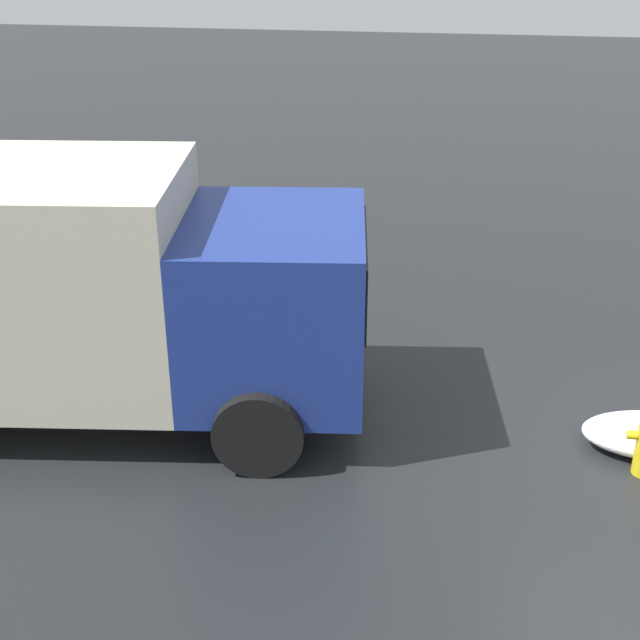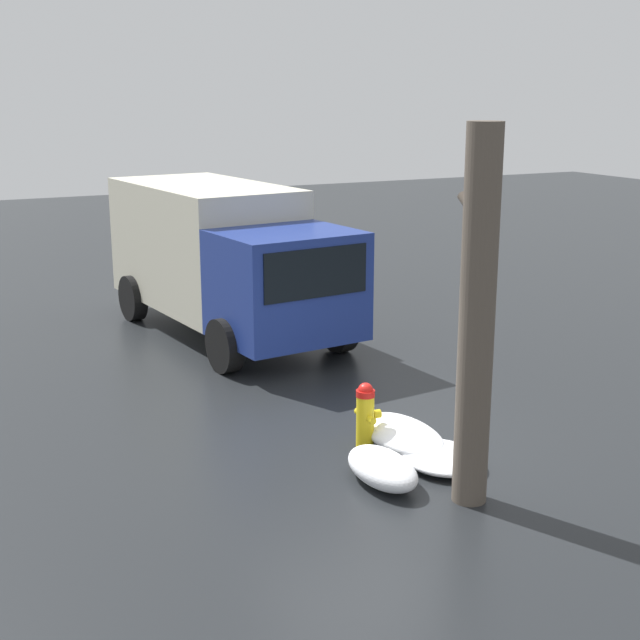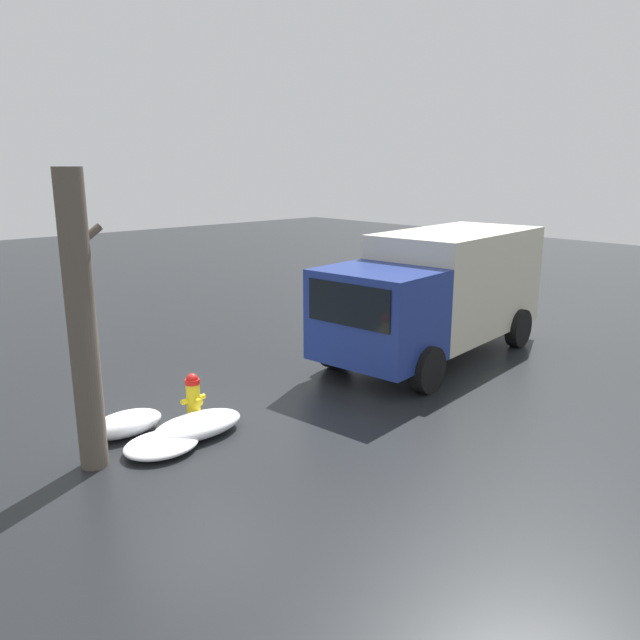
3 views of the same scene
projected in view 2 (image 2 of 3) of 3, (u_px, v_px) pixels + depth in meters
ground_plane at (365, 447)px, 11.45m from camera, size 60.00×60.00×0.00m
fire_hydrant at (365, 415)px, 11.34m from camera, size 0.43×0.34×0.87m
tree_trunk at (477, 320)px, 9.47m from camera, size 0.59×0.39×4.16m
delivery_truck at (224, 255)px, 16.52m from camera, size 6.36×3.05×2.74m
snow_pile_by_hydrant at (403, 435)px, 11.42m from camera, size 1.53×0.82×0.33m
snow_pile_curbside at (382, 468)px, 10.36m from camera, size 1.20×0.64×0.38m
snow_pile_by_tree at (441, 457)px, 10.88m from camera, size 1.15×0.95×0.21m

